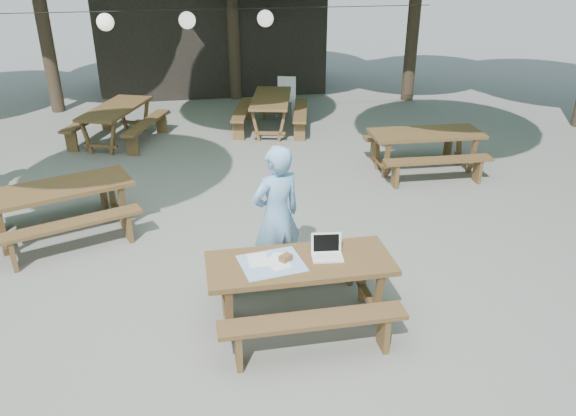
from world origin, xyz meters
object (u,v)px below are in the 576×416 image
(main_picnic_table, at_px, (300,289))
(plastic_chair, at_px, (286,105))
(picnic_table_nw, at_px, (61,210))
(woman, at_px, (277,216))

(main_picnic_table, xyz_separation_m, plastic_chair, (1.32, 8.11, -0.13))
(picnic_table_nw, xyz_separation_m, plastic_chair, (4.26, 5.52, -0.13))
(picnic_table_nw, relative_size, woman, 1.32)
(picnic_table_nw, bearing_deg, plastic_chair, 31.57)
(main_picnic_table, height_order, plastic_chair, plastic_chair)
(picnic_table_nw, distance_m, woman, 3.36)
(woman, relative_size, plastic_chair, 1.97)
(plastic_chair, bearing_deg, woman, -82.62)
(main_picnic_table, relative_size, plastic_chair, 2.22)
(main_picnic_table, distance_m, woman, 0.99)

